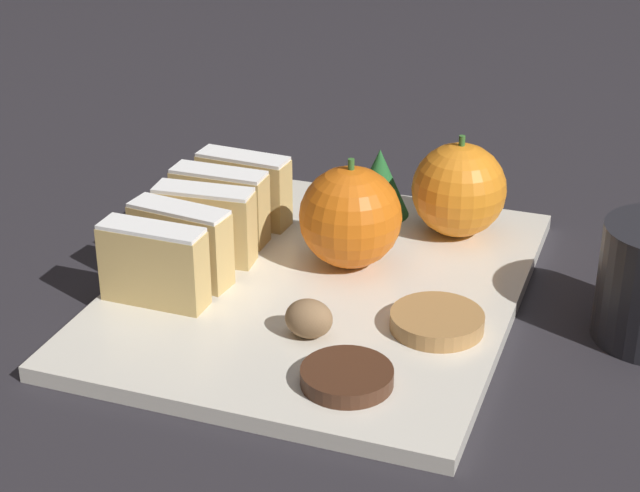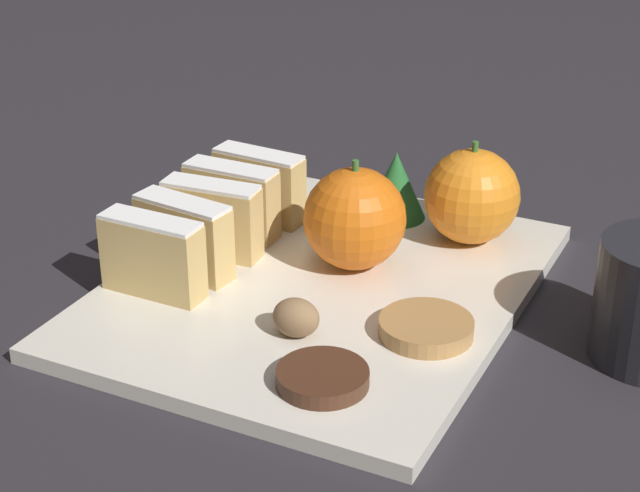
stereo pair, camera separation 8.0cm
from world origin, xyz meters
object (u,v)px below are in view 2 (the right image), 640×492
object	(u,v)px
orange_near	(472,196)
orange_far	(355,219)
walnut	(296,318)
chocolate_cookie	(322,378)

from	to	relation	value
orange_near	orange_far	world-z (taller)	orange_far
walnut	chocolate_cookie	size ratio (longest dim) A/B	0.56
orange_far	walnut	xyz separation A→B (m)	(0.01, -0.11, -0.03)
orange_near	orange_far	xyz separation A→B (m)	(-0.07, -0.08, 0.00)
orange_far	walnut	distance (m)	0.12
orange_far	walnut	world-z (taller)	orange_far
orange_far	chocolate_cookie	size ratio (longest dim) A/B	1.45
orange_near	chocolate_cookie	world-z (taller)	orange_near
orange_far	orange_near	bearing A→B (deg)	51.38
orange_far	chocolate_cookie	xyz separation A→B (m)	(0.05, -0.16, -0.03)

